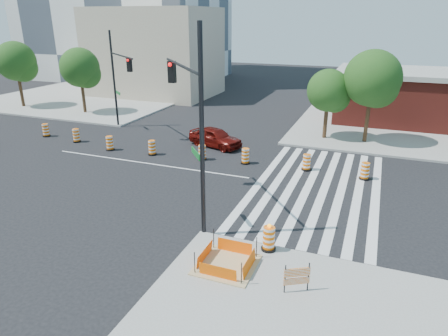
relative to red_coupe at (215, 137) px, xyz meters
The scene contains 25 objects.
ground 5.75m from the red_coupe, 118.96° to the right, with size 120.00×120.00×0.00m, color black.
sidewalk_ne 20.04m from the red_coupe, 40.49° to the left, with size 22.00×22.00×0.15m, color gray.
sidewalk_nw 24.51m from the red_coupe, 147.93° to the left, with size 22.00×22.00×0.15m, color gray.
crosswalk_east 9.61m from the red_coupe, 31.37° to the right, with size 6.75×13.50×0.01m.
lane_centerline 5.75m from the red_coupe, 118.96° to the right, with size 14.00×0.12×0.01m, color silver.
excavation_pit 15.33m from the red_coupe, 65.97° to the right, with size 2.20×2.20×0.90m.
brick_storefront 20.10m from the red_coupe, 40.49° to the left, with size 16.50×8.50×4.60m.
beige_midrise 22.93m from the red_coupe, 130.96° to the left, with size 14.00×10.00×10.00m, color tan.
red_coupe is the anchor object (origin of this frame).
signal_pole_se 11.98m from the red_coupe, 73.00° to the right, with size 4.33×5.16×8.71m.
signal_pole_nw 9.80m from the red_coupe, behind, with size 4.63×3.90×7.83m.
pit_drum 14.43m from the red_coupe, 59.00° to the right, with size 0.60×0.60×1.17m.
barricade 17.11m from the red_coupe, 58.26° to the right, with size 0.82×0.51×1.09m.
tree_north_a 24.88m from the red_coupe, 167.68° to the left, with size 3.96×3.96×6.73m.
tree_north_b 17.25m from the red_coupe, 161.81° to the left, with size 3.71×3.71×6.31m.
tree_north_c 9.20m from the red_coupe, 33.46° to the left, with size 3.23×3.18×5.40m.
tree_north_d 12.01m from the red_coupe, 25.28° to the left, with size 4.05×4.05×6.89m.
median_drum_0 13.82m from the red_coupe, 169.69° to the right, with size 0.60×0.60×1.02m.
median_drum_1 10.68m from the red_coupe, 164.74° to the right, with size 0.60×0.60×1.02m.
median_drum_2 7.59m from the red_coupe, 152.22° to the right, with size 0.60×0.60×1.02m.
median_drum_3 4.74m from the red_coupe, 135.04° to the right, with size 0.60×0.60×1.02m.
median_drum_4 3.06m from the red_coupe, 84.21° to the right, with size 0.60×0.60×1.18m.
median_drum_5 4.21m from the red_coupe, 39.73° to the right, with size 0.60×0.60×1.02m.
median_drum_6 7.56m from the red_coupe, 18.80° to the right, with size 0.60×0.60×1.02m.
median_drum_7 10.96m from the red_coupe, 14.28° to the right, with size 0.60×0.60×1.02m.
Camera 1 is at (13.57, -21.01, 8.99)m, focal length 32.00 mm.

